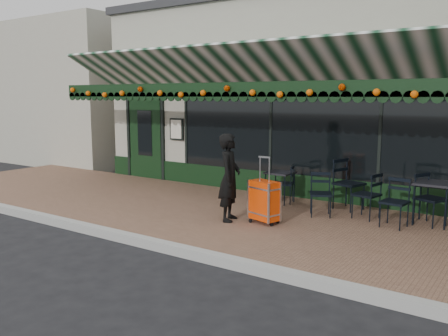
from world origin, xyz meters
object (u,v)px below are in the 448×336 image
Objects in this scene: woman at (230,178)px; chair_a_right at (431,199)px; chair_b_left at (284,184)px; chair_b_front at (321,194)px; chair_a_left at (366,195)px; chair_a_front at (395,203)px; cafe_table_a at (434,186)px; suitcase at (264,201)px; cafe_table_b at (280,175)px; chair_b_right at (349,184)px.

woman reaches higher than chair_a_right.
chair_b_left is 0.97× the size of chair_b_front.
chair_b_left is at bearing -88.54° from chair_a_left.
chair_b_left is (-2.38, 0.60, -0.03)m from chair_a_front.
chair_a_left reaches higher than cafe_table_a.
chair_b_left is at bearing 122.38° from suitcase.
chair_a_front is (-0.49, -0.54, -0.25)m from cafe_table_a.
chair_a_right reaches higher than cafe_table_b.
chair_a_front is 0.84× the size of chair_b_right.
cafe_table_b is at bearing 116.42° from chair_b_right.
cafe_table_b is 2.51m from chair_a_front.
chair_b_left is (-2.87, 0.06, -0.27)m from cafe_table_a.
cafe_table_b is 2.92m from chair_a_right.
chair_a_right reaches higher than cafe_table_a.
woman is 3.45m from chair_a_right.
chair_a_front is at bearing -132.55° from cafe_table_a.
chair_b_front is (-1.81, -0.53, -0.26)m from cafe_table_a.
suitcase reaches higher than chair_b_left.
chair_a_right reaches higher than chair_b_left.
chair_a_right is (3.00, 1.67, -0.32)m from woman.
chair_b_left is at bearing -24.57° from woman.
cafe_table_b is 0.83× the size of chair_b_left.
woman is 1.82× the size of chair_a_left.
chair_b_right is at bearing 80.14° from chair_b_left.
chair_a_right is 1.58m from chair_b_right.
chair_a_front is at bearing 57.79° from chair_b_left.
chair_a_left is 1.02× the size of chair_a_front.
chair_a_front reaches higher than chair_b_left.
chair_b_right is at bearing 150.14° from chair_a_front.
chair_b_right is (-1.56, 0.25, -0.17)m from cafe_table_a.
chair_a_right is (-0.02, -0.06, -0.22)m from cafe_table_a.
woman is at bearing -150.12° from cafe_table_a.
chair_b_front is at bearing -57.61° from chair_a_left.
chair_b_front is (1.13, -0.55, -0.18)m from cafe_table_b.
suitcase is at bearing -145.66° from chair_a_front.
cafe_table_b is at bearing 112.01° from chair_a_right.
chair_b_right reaches higher than cafe_table_a.
suitcase is 2.18m from chair_a_front.
chair_b_front is (0.61, 1.02, 0.02)m from suitcase.
chair_b_left is at bearing 114.97° from chair_b_right.
cafe_table_a is 0.77m from chair_a_front.
chair_a_left is 1.83m from chair_b_left.
chair_b_front is (-0.25, -0.78, -0.09)m from chair_b_right.
suitcase is 1.36× the size of chair_a_left.
cafe_table_b is 0.76× the size of chair_a_left.
cafe_table_a is at bearing 53.96° from chair_a_front.
chair_a_front is at bearing -109.58° from chair_b_right.
woman reaches higher than cafe_table_b.
chair_a_left is 0.70m from chair_b_right.
woman is 1.33× the size of suitcase.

